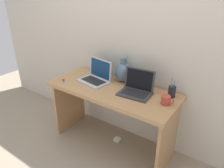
% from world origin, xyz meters
% --- Properties ---
extents(ground_plane, '(6.00, 6.00, 0.00)m').
position_xyz_m(ground_plane, '(0.00, 0.00, 0.00)').
color(ground_plane, gray).
extents(back_wall, '(4.40, 0.04, 2.40)m').
position_xyz_m(back_wall, '(0.00, 0.32, 1.20)').
color(back_wall, beige).
rests_on(back_wall, ground).
extents(desk, '(1.36, 0.56, 0.71)m').
position_xyz_m(desk, '(0.00, 0.00, 0.56)').
color(desk, '#AD7F51').
rests_on(desk, ground).
extents(laptop_left, '(0.37, 0.29, 0.23)m').
position_xyz_m(laptop_left, '(-0.25, 0.06, 0.78)').
color(laptop_left, '#B2B2B7').
rests_on(laptop_left, desk).
extents(laptop_right, '(0.32, 0.25, 0.23)m').
position_xyz_m(laptop_right, '(0.25, 0.06, 0.78)').
color(laptop_right, '#333338').
rests_on(laptop_right, desk).
extents(green_vase, '(0.19, 0.19, 0.27)m').
position_xyz_m(green_vase, '(0.00, 0.22, 0.82)').
color(green_vase, slate).
rests_on(green_vase, desk).
extents(coffee_mug, '(0.12, 0.08, 0.08)m').
position_xyz_m(coffee_mug, '(0.57, 0.02, 0.76)').
color(coffee_mug, '#B23D33').
rests_on(coffee_mug, desk).
extents(pen_cup, '(0.07, 0.07, 0.19)m').
position_xyz_m(pen_cup, '(0.56, 0.17, 0.77)').
color(pen_cup, black).
rests_on(pen_cup, desk).
extents(scissors, '(0.13, 0.10, 0.01)m').
position_xyz_m(scissors, '(-0.55, -0.15, 0.72)').
color(scissors, '#B7B7BC').
rests_on(scissors, desk).
extents(power_brick, '(0.07, 0.07, 0.03)m').
position_xyz_m(power_brick, '(0.02, 0.08, 0.01)').
color(power_brick, white).
rests_on(power_brick, ground).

